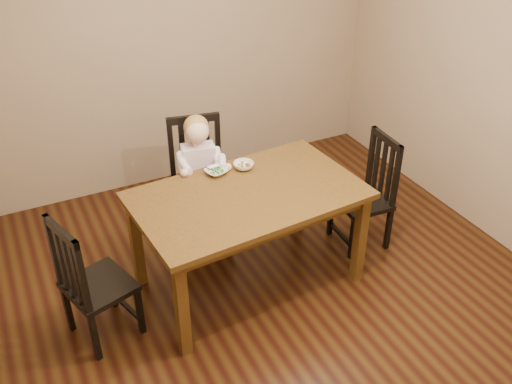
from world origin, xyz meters
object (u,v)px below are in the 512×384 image
dining_table (248,204)px  bowl_peas (216,172)px  chair_left (91,283)px  chair_right (367,194)px  toddler (199,169)px  bowl_veg (244,165)px  chair_child (199,182)px

dining_table → bowl_peas: bowl_peas is taller
dining_table → chair_left: bearing=-177.3°
chair_right → toddler: bearing=64.4°
chair_right → bowl_peas: bearing=79.5°
dining_table → toddler: size_ratio=2.79×
chair_left → chair_right: (2.27, 0.10, -0.01)m
bowl_peas → bowl_veg: bearing=-4.0°
chair_left → bowl_veg: size_ratio=6.28×
dining_table → chair_left: (-1.17, -0.06, -0.24)m
chair_left → bowl_peas: size_ratio=6.11×
chair_child → toddler: size_ratio=1.74×
chair_right → bowl_veg: bearing=77.4°
chair_right → bowl_peas: chair_right is taller
chair_right → toddler: 1.38m
dining_table → bowl_veg: size_ratio=10.81×
chair_right → bowl_peas: (-1.20, 0.30, 0.36)m
dining_table → chair_child: bearing=96.4°
chair_child → dining_table: bearing=107.6°
bowl_veg → chair_left: bearing=-163.5°
dining_table → chair_left: chair_left is taller
dining_table → chair_left: 1.20m
dining_table → toddler: 0.72m
dining_table → toddler: toddler is taller
dining_table → chair_child: size_ratio=1.60×
toddler → bowl_peas: 0.40m
dining_table → toddler: (-0.10, 0.71, -0.05)m
chair_left → toddler: size_ratio=1.62×
dining_table → bowl_peas: 0.37m
chair_right → toddler: chair_right is taller
dining_table → chair_child: (-0.09, 0.76, -0.21)m
toddler → bowl_veg: toddler is taller
toddler → bowl_veg: bearing=130.6°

